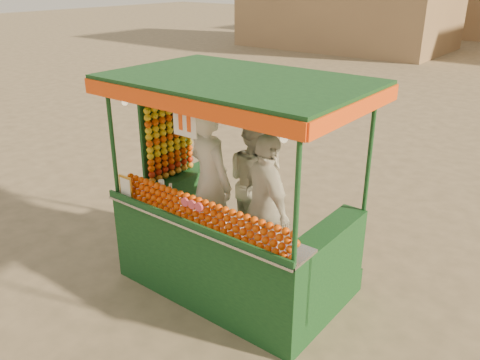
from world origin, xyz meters
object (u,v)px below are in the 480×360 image
Objects in this scene: vendor_left at (210,182)px; vendor_right at (267,207)px; juice_cart at (226,225)px; vendor_middle at (255,182)px.

vendor_right is at bearing -163.16° from vendor_left.
vendor_middle is at bearing 95.96° from juice_cart.
vendor_right is at bearing 17.69° from juice_cart.
juice_cart is at bearing 175.14° from vendor_left.
vendor_right is (0.48, 0.15, 0.32)m from juice_cart.
juice_cart is 0.60m from vendor_right.
vendor_right is at bearing 153.06° from vendor_middle.
vendor_left reaches higher than vendor_middle.
vendor_left is 1.12× the size of vendor_right.
vendor_left is at bearing 161.19° from juice_cart.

